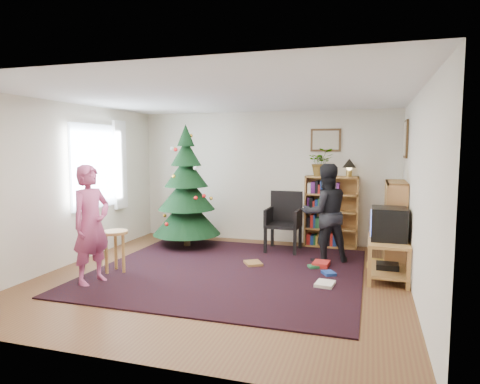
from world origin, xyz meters
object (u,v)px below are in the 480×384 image
(picture_right, at_px, (406,139))
(armchair, at_px, (285,219))
(christmas_tree, at_px, (187,196))
(tv_stand, at_px, (388,255))
(crt_tv, at_px, (389,224))
(person_by_chair, at_px, (325,213))
(picture_back, at_px, (326,140))
(bookshelf_right, at_px, (395,222))
(stool, at_px, (115,240))
(person_standing, at_px, (91,225))
(potted_plant, at_px, (321,162))
(table_lamp, at_px, (349,164))
(bookshelf_back, at_px, (331,211))

(picture_right, bearing_deg, armchair, 177.69)
(armchair, bearing_deg, christmas_tree, -170.67)
(tv_stand, relative_size, crt_tv, 1.89)
(picture_right, height_order, person_by_chair, picture_right)
(picture_back, distance_m, bookshelf_right, 2.04)
(stool, relative_size, person_by_chair, 0.40)
(picture_right, distance_m, christmas_tree, 3.85)
(bookshelf_right, xyz_separation_m, person_by_chair, (-1.05, -0.16, 0.12))
(picture_right, relative_size, christmas_tree, 0.27)
(tv_stand, height_order, crt_tv, crt_tv)
(picture_right, bearing_deg, person_standing, -148.09)
(picture_back, height_order, bookshelf_right, picture_back)
(christmas_tree, height_order, armchair, christmas_tree)
(tv_stand, bearing_deg, person_by_chair, 145.54)
(potted_plant, height_order, table_lamp, potted_plant)
(christmas_tree, bearing_deg, picture_right, 2.85)
(potted_plant, bearing_deg, armchair, -137.64)
(picture_right, bearing_deg, table_lamp, 146.38)
(bookshelf_back, height_order, crt_tv, bookshelf_back)
(tv_stand, bearing_deg, armchair, 144.59)
(christmas_tree, xyz_separation_m, bookshelf_back, (2.52, 0.77, -0.27))
(bookshelf_right, bearing_deg, table_lamp, 39.39)
(stool, height_order, person_by_chair, person_by_chair)
(bookshelf_right, bearing_deg, person_by_chair, 98.68)
(bookshelf_back, bearing_deg, picture_right, -26.42)
(person_by_chair, bearing_deg, table_lamp, -130.52)
(bookshelf_back, bearing_deg, crt_tv, -61.54)
(bookshelf_back, bearing_deg, person_by_chair, -89.89)
(bookshelf_back, height_order, person_standing, person_standing)
(tv_stand, relative_size, armchair, 0.93)
(bookshelf_right, relative_size, stool, 2.09)
(christmas_tree, bearing_deg, bookshelf_back, 17.08)
(tv_stand, relative_size, person_by_chair, 0.62)
(armchair, bearing_deg, bookshelf_back, 34.72)
(bookshelf_right, relative_size, armchair, 1.25)
(potted_plant, bearing_deg, person_standing, -130.51)
(bookshelf_right, distance_m, armchair, 1.86)
(bookshelf_back, xyz_separation_m, crt_tv, (0.93, -1.71, 0.11))
(armchair, xyz_separation_m, stool, (-2.07, -2.09, -0.08))
(person_standing, bearing_deg, stool, 11.64)
(potted_plant, bearing_deg, crt_tv, -56.63)
(bookshelf_back, distance_m, crt_tv, 1.95)
(picture_right, height_order, crt_tv, picture_right)
(bookshelf_back, distance_m, potted_plant, 0.91)
(table_lamp, bearing_deg, person_standing, -135.44)
(picture_right, height_order, bookshelf_back, picture_right)
(person_standing, bearing_deg, person_by_chair, -40.75)
(picture_back, bearing_deg, picture_right, -28.69)
(armchair, relative_size, stool, 1.67)
(bookshelf_back, relative_size, crt_tv, 2.54)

